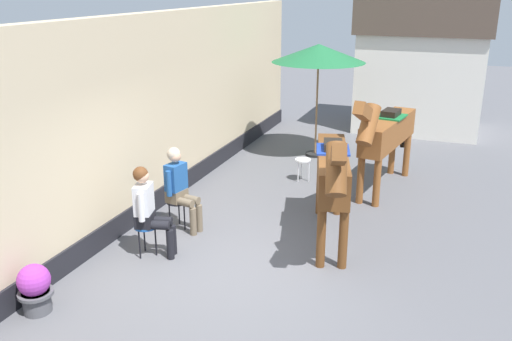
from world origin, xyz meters
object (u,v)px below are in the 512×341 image
flower_planter_near (35,288)px  spare_stool_white (303,162)px  seated_visitor_far (179,185)px  saddled_horse_far (386,133)px  cafe_parasol (319,54)px  saddled_horse_near (333,171)px  seated_visitor_near (148,207)px

flower_planter_near → spare_stool_white: 6.02m
seated_visitor_far → spare_stool_white: seated_visitor_far is taller
saddled_horse_far → cafe_parasol: size_ratio=1.15×
spare_stool_white → seated_visitor_far: bearing=-112.4°
saddled_horse_far → saddled_horse_near: bearing=-99.6°
seated_visitor_far → saddled_horse_far: 4.13m
seated_visitor_near → flower_planter_near: bearing=-106.6°
saddled_horse_near → flower_planter_near: size_ratio=4.58×
seated_visitor_far → spare_stool_white: 3.24m
seated_visitor_far → saddled_horse_near: bearing=10.0°
saddled_horse_near → flower_planter_near: saddled_horse_near is taller
flower_planter_near → seated_visitor_near: bearing=73.4°
cafe_parasol → spare_stool_white: (0.21, -1.79, -1.96)m
cafe_parasol → spare_stool_white: 2.66m
flower_planter_near → cafe_parasol: size_ratio=0.25×
seated_visitor_near → seated_visitor_far: size_ratio=1.00×
seated_visitor_near → flower_planter_near: size_ratio=2.17×
saddled_horse_near → saddled_horse_far: (0.43, 2.56, 0.00)m
saddled_horse_far → seated_visitor_near: bearing=-125.3°
seated_visitor_near → saddled_horse_near: bearing=30.7°
saddled_horse_near → cafe_parasol: size_ratio=1.14×
seated_visitor_near → saddled_horse_near: (2.38, 1.41, 0.38)m
seated_visitor_far → spare_stool_white: size_ratio=3.02×
seated_visitor_far → spare_stool_white: bearing=67.6°
seated_visitor_near → flower_planter_near: (-0.54, -1.81, -0.44)m
seated_visitor_far → saddled_horse_near: (2.40, 0.42, 0.38)m
seated_visitor_far → saddled_horse_far: (2.84, 2.98, 0.38)m
seated_visitor_near → saddled_horse_near: saddled_horse_near is taller
saddled_horse_far → cafe_parasol: bearing=135.7°
flower_planter_near → cafe_parasol: bearing=78.6°
flower_planter_near → spare_stool_white: bearing=73.3°
saddled_horse_near → spare_stool_white: saddled_horse_near is taller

